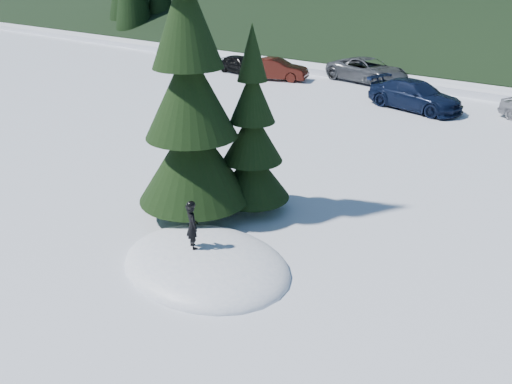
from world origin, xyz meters
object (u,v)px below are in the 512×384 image
Objects in this scene: car_0 at (240,64)px; car_1 at (276,69)px; spruce_short at (253,142)px; car_3 at (415,95)px; spruce_tall at (190,104)px; child_skier at (192,226)px; car_2 at (368,70)px.

car_1 is at bearing -89.61° from car_0.
car_3 is (-1.18, 14.39, -1.37)m from spruce_short.
spruce_tall reaches higher than spruce_short.
spruce_short is at bearing -49.95° from child_skier.
spruce_short is 14.51m from car_3.
child_skier is 0.21× the size of car_2.
spruce_tall is 2.36× the size of car_0.
spruce_tall is at bearing -170.46° from car_1.
car_0 is at bearing 93.72° from car_3.
child_skier is at bearing -45.05° from spruce_tall.
car_3 is at bearing -92.60° from car_0.
spruce_short reaches higher than car_0.
car_2 is at bearing -78.92° from car_1.
child_skier is 0.23× the size of car_3.
car_0 is at bearing 118.77° from car_2.
car_3 reaches higher than car_0.
car_2 is (-7.33, 22.41, -0.30)m from child_skier.
spruce_short is 20.17m from car_2.
child_skier is at bearing -152.31° from car_2.
spruce_tall is 2.05× the size of car_1.
car_1 reaches higher than car_0.
spruce_tall is 22.48m from car_0.
car_3 is at bearing 90.65° from spruce_tall.
spruce_short is 0.99× the size of car_2.
car_0 is 0.72× the size of car_3.
car_0 is (-14.76, 16.17, -1.48)m from spruce_short.
car_1 is (-11.38, 15.91, -1.41)m from spruce_short.
spruce_short reaches higher than car_1.
car_3 is (10.20, -1.51, 0.04)m from car_1.
car_3 is (-2.11, 17.72, -0.32)m from child_skier.
car_2 is (4.98, 3.17, 0.07)m from car_1.
car_0 is 13.70m from car_3.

